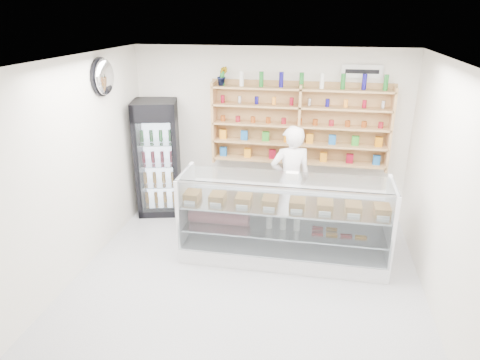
# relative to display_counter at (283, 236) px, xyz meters

# --- Properties ---
(room) EXTENTS (5.00, 5.00, 5.00)m
(room) POSITION_rel_display_counter_xyz_m (-0.41, -0.94, 1.05)
(room) COLOR #BABABF
(room) RESTS_ON ground
(display_counter) EXTENTS (2.85, 0.85, 1.24)m
(display_counter) POSITION_rel_display_counter_xyz_m (0.00, 0.00, 0.00)
(display_counter) COLOR white
(display_counter) RESTS_ON floor
(shop_worker) EXTENTS (0.73, 0.59, 1.73)m
(shop_worker) POSITION_rel_display_counter_xyz_m (0.02, 0.85, 0.52)
(shop_worker) COLOR white
(shop_worker) RESTS_ON floor
(drinks_cooler) EXTENTS (0.85, 0.83, 1.95)m
(drinks_cooler) POSITION_rel_display_counter_xyz_m (-2.26, 1.20, 0.64)
(drinks_cooler) COLOR black
(drinks_cooler) RESTS_ON floor
(wall_shelving) EXTENTS (2.84, 0.28, 1.33)m
(wall_shelving) POSITION_rel_display_counter_xyz_m (0.09, 1.40, 1.25)
(wall_shelving) COLOR tan
(wall_shelving) RESTS_ON back_wall
(potted_plant) EXTENTS (0.19, 0.17, 0.30)m
(potted_plant) POSITION_rel_display_counter_xyz_m (-1.16, 1.40, 2.00)
(potted_plant) COLOR #1E6626
(potted_plant) RESTS_ON wall_shelving
(security_mirror) EXTENTS (0.15, 0.50, 0.50)m
(security_mirror) POSITION_rel_display_counter_xyz_m (-2.58, 0.26, 2.10)
(security_mirror) COLOR silver
(security_mirror) RESTS_ON left_wall
(wall_sign) EXTENTS (0.62, 0.03, 0.20)m
(wall_sign) POSITION_rel_display_counter_xyz_m (0.99, 1.53, 2.10)
(wall_sign) COLOR white
(wall_sign) RESTS_ON back_wall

